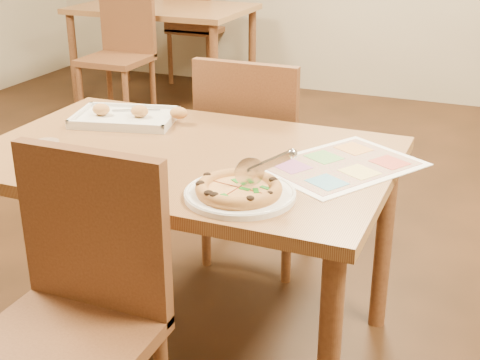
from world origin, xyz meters
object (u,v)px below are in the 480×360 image
at_px(chair_far, 253,140).
at_px(bg_chair_far, 192,17).
at_px(bg_chair_near, 122,40).
at_px(menu, 341,165).
at_px(plate, 240,194).
at_px(glass_tumbler, 48,159).
at_px(pizza_cutter, 264,166).
at_px(chair_near, 77,288).
at_px(appetizer_tray, 128,117).
at_px(bg_table, 163,17).
at_px(dining_table, 185,177).
at_px(pizza, 239,189).

height_order(chair_far, bg_chair_far, same).
distance_m(bg_chair_near, menu, 2.98).
height_order(plate, glass_tumbler, glass_tumbler).
bearing_deg(plate, chair_far, 109.05).
bearing_deg(bg_chair_near, pizza_cutter, -51.15).
bearing_deg(glass_tumbler, chair_near, -46.07).
height_order(bg_chair_far, glass_tumbler, bg_chair_far).
distance_m(appetizer_tray, menu, 0.83).
bearing_deg(chair_far, pizza_cutter, 113.02).
bearing_deg(chair_far, bg_chair_near, -44.94).
height_order(bg_chair_near, bg_chair_far, same).
bearing_deg(chair_near, pizza_cutter, 47.22).
bearing_deg(plate, bg_table, 121.82).
bearing_deg(pizza_cutter, chair_near, -167.62).
distance_m(bg_table, bg_chair_near, 0.61).
xyz_separation_m(dining_table, glass_tumbler, (-0.29, -0.30, 0.13)).
bearing_deg(dining_table, bg_table, 119.74).
height_order(pizza, appetizer_tray, appetizer_tray).
bearing_deg(menu, pizza_cutter, -114.88).
bearing_deg(appetizer_tray, chair_far, 50.29).
height_order(bg_chair_near, menu, bg_chair_near).
height_order(dining_table, bg_chair_near, bg_chair_near).
xyz_separation_m(chair_near, bg_table, (-1.60, 3.40, 0.07)).
relative_size(bg_table, pizza, 5.59).
distance_m(chair_far, bg_chair_near, 2.26).
distance_m(dining_table, chair_near, 0.61).
bearing_deg(pizza, menu, 60.34).
relative_size(bg_table, menu, 2.87).
bearing_deg(pizza_cutter, appetizer_tray, 112.88).
bearing_deg(glass_tumbler, pizza, 3.68).
xyz_separation_m(bg_table, glass_tumbler, (1.31, -3.10, 0.13)).
xyz_separation_m(chair_far, appetizer_tray, (-0.33, -0.40, 0.17)).
distance_m(bg_chair_far, pizza_cutter, 4.04).
bearing_deg(dining_table, bg_chair_near, 126.05).
height_order(bg_chair_far, appetizer_tray, bg_chair_far).
bearing_deg(chair_near, bg_chair_near, 119.74).
height_order(bg_chair_near, appetizer_tray, bg_chair_near).
relative_size(chair_far, plate, 1.57).
distance_m(bg_chair_far, appetizer_tray, 3.35).
bearing_deg(bg_chair_far, bg_table, 90.00).
relative_size(bg_chair_near, pizza_cutter, 3.44).
height_order(pizza, pizza_cutter, pizza_cutter).
bearing_deg(glass_tumbler, dining_table, 46.19).
bearing_deg(bg_chair_far, chair_far, 120.65).
xyz_separation_m(plate, pizza, (-0.00, -0.01, 0.02)).
distance_m(bg_chair_near, appetizer_tray, 2.37).
distance_m(dining_table, glass_tumbler, 0.44).
bearing_deg(pizza_cutter, bg_table, 87.99).
distance_m(chair_near, plate, 0.48).
bearing_deg(appetizer_tray, dining_table, -32.09).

